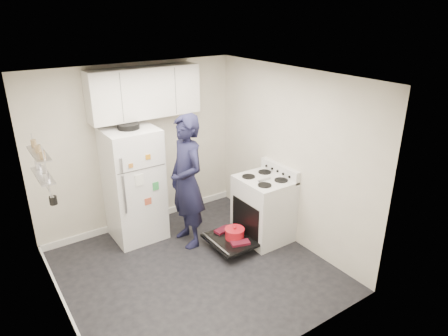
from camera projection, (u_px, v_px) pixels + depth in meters
room at (188, 187)px, 4.79m from camera, size 3.21×3.21×2.51m
electric_range at (263, 209)px, 5.83m from camera, size 0.66×0.76×1.10m
open_oven_door at (232, 237)px, 5.65m from camera, size 0.55×0.70×0.22m
refrigerator at (134, 184)px, 5.74m from camera, size 0.72×0.74×1.74m
upper_cabinets at (145, 92)px, 5.59m from camera, size 1.60×0.33×0.70m
wall_shelf_rack at (41, 165)px, 4.19m from camera, size 0.14×0.60×0.61m
person at (187, 182)px, 5.54m from camera, size 0.49×0.72×1.92m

